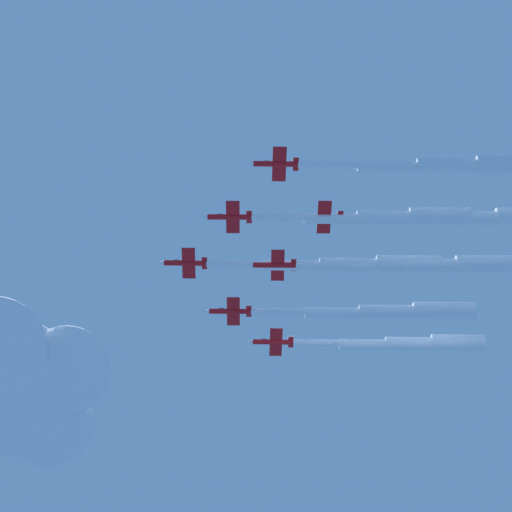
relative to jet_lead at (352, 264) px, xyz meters
The scene contains 8 objects.
jet_lead is the anchor object (origin of this frame).
jet_port_inner 13.28m from the jet_lead, 137.21° to the right, with size 17.91×52.47×3.87m.
jet_starboard_inner 13.92m from the jet_lead, 22.22° to the right, with size 18.79×55.65×3.91m.
jet_port_mid 16.37m from the jet_lead, 76.56° to the right, with size 18.20×54.01×3.82m.
jet_starboard_mid 29.26m from the jet_lead, 126.31° to the right, with size 19.59×56.71×3.83m.
jet_port_outer 26.75m from the jet_lead, 16.61° to the right, with size 17.85×50.33×3.83m.
jet_starboard_outer 26.25m from the jet_lead, 101.47° to the right, with size 17.65×51.10×3.84m.
cloud_puff 77.11m from the jet_lead, 81.36° to the left, with size 48.22×37.25×31.41m.
Camera 1 is at (-146.35, -38.23, -3.69)m, focal length 87.30 mm.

